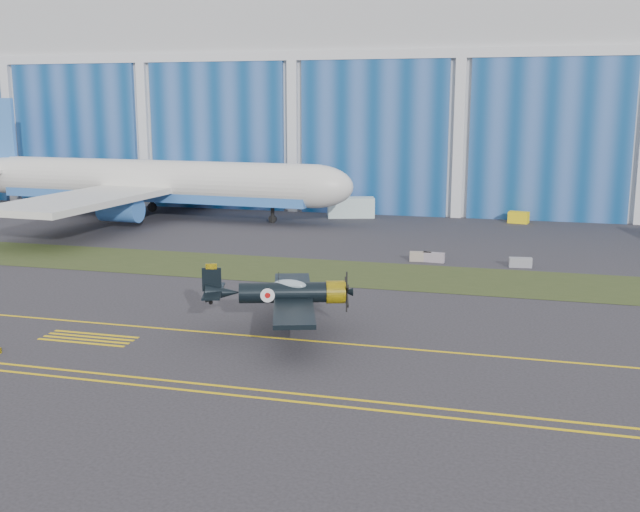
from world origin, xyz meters
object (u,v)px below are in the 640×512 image
(jetliner, at_px, (151,136))
(shipping_container, at_px, (351,207))
(warbird, at_px, (284,293))
(tug, at_px, (519,217))

(jetliner, height_order, shipping_container, jetliner)
(warbird, distance_m, tug, 52.44)
(warbird, xyz_separation_m, tug, (14.30, 50.42, -1.98))
(warbird, distance_m, shipping_container, 50.10)
(jetliner, xyz_separation_m, tug, (45.84, 6.85, -9.75))
(warbird, relative_size, jetliner, 0.25)
(tug, bearing_deg, shipping_container, -166.19)
(warbird, bearing_deg, shipping_container, 80.02)
(warbird, relative_size, tug, 6.52)
(warbird, relative_size, shipping_container, 2.61)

